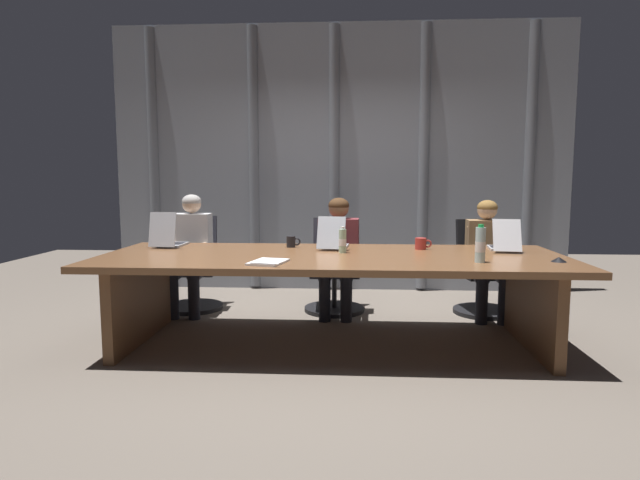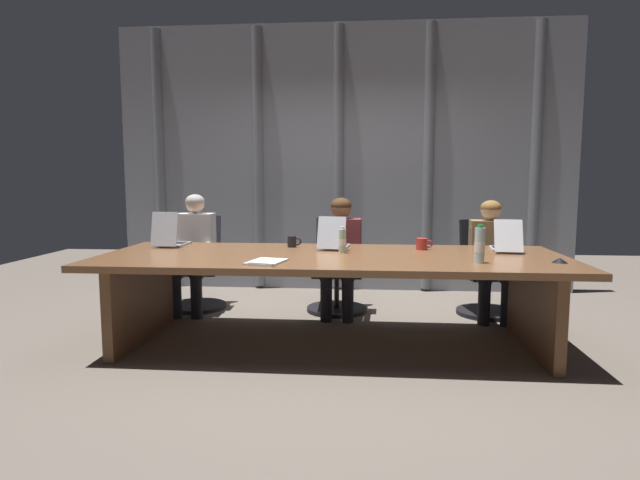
{
  "view_description": "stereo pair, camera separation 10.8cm",
  "coord_description": "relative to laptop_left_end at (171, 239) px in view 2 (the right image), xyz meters",
  "views": [
    {
      "loc": [
        0.16,
        -4.12,
        1.33
      ],
      "look_at": [
        -0.1,
        0.13,
        0.83
      ],
      "focal_mm": 29.72,
      "sensor_mm": 36.0,
      "label": 1
    },
    {
      "loc": [
        0.27,
        -4.11,
        1.33
      ],
      "look_at": [
        -0.1,
        0.13,
        0.83
      ],
      "focal_mm": 29.72,
      "sensor_mm": 36.0,
      "label": 2
    }
  ],
  "objects": [
    {
      "name": "laptop_left_mid",
      "position": [
        1.45,
        -0.03,
        -0.0
      ],
      "size": [
        0.27,
        0.42,
        0.28
      ],
      "rotation": [
        0.0,
        0.0,
        1.47
      ],
      "color": "#A8ADB7",
      "rests_on": "conference_table"
    },
    {
      "name": "person_center",
      "position": [
        2.91,
        0.57,
        -0.16
      ],
      "size": [
        0.39,
        0.56,
        1.12
      ],
      "rotation": [
        0.0,
        0.0,
        -1.61
      ],
      "color": "olive",
      "rests_on": "ground_plane"
    },
    {
      "name": "person_left_mid",
      "position": [
        1.48,
        0.58,
        -0.14
      ],
      "size": [
        0.42,
        0.56,
        1.14
      ],
      "rotation": [
        0.0,
        0.0,
        -1.62
      ],
      "color": "brown",
      "rests_on": "ground_plane"
    },
    {
      "name": "office_chair_left_end",
      "position": [
        -0.01,
        0.73,
        -0.44
      ],
      "size": [
        0.6,
        0.6,
        0.94
      ],
      "rotation": [
        0.0,
        0.0,
        -1.48
      ],
      "color": "#2D2D38",
      "rests_on": "ground_plane"
    },
    {
      "name": "water_bottle_secondary",
      "position": [
        2.53,
        -0.73,
        0.07
      ],
      "size": [
        0.07,
        0.07,
        0.27
      ],
      "color": "silver",
      "rests_on": "conference_table"
    },
    {
      "name": "water_bottle_primary",
      "position": [
        1.54,
        -0.3,
        0.04
      ],
      "size": [
        0.06,
        0.06,
        0.21
      ],
      "color": "#ADD1B2",
      "rests_on": "conference_table"
    },
    {
      "name": "conference_table",
      "position": [
        1.46,
        -0.41,
        -0.21
      ],
      "size": [
        3.63,
        1.4,
        0.73
      ],
      "color": "brown",
      "rests_on": "ground_plane"
    },
    {
      "name": "office_chair_center",
      "position": [
        2.91,
        0.73,
        -0.45
      ],
      "size": [
        0.6,
        0.61,
        0.92
      ],
      "rotation": [
        0.0,
        0.0,
        -1.41
      ],
      "color": "black",
      "rests_on": "ground_plane"
    },
    {
      "name": "laptop_left_end",
      "position": [
        0.0,
        0.0,
        0.0
      ],
      "size": [
        0.24,
        0.4,
        0.31
      ],
      "rotation": [
        0.0,
        0.0,
        1.54
      ],
      "color": "#A8ADB7",
      "rests_on": "conference_table"
    },
    {
      "name": "coffee_mug_far",
      "position": [
        2.2,
        -0.05,
        -0.01
      ],
      "size": [
        0.14,
        0.09,
        0.1
      ],
      "color": "#B2332D",
      "rests_on": "conference_table"
    },
    {
      "name": "conference_mic_left_side",
      "position": [
        3.1,
        -0.66,
        -0.04
      ],
      "size": [
        0.11,
        0.11,
        0.03
      ],
      "primitive_type": "cone",
      "color": "black",
      "rests_on": "conference_table"
    },
    {
      "name": "coffee_mug_near",
      "position": [
        1.09,
        0.02,
        -0.01
      ],
      "size": [
        0.12,
        0.08,
        0.1
      ],
      "color": "black",
      "rests_on": "conference_table"
    },
    {
      "name": "laptop_center",
      "position": [
        2.88,
        -0.06,
        -0.01
      ],
      "size": [
        0.27,
        0.46,
        0.27
      ],
      "rotation": [
        0.0,
        0.0,
        1.45
      ],
      "color": "#BCBCC1",
      "rests_on": "conference_table"
    },
    {
      "name": "ground_plane",
      "position": [
        1.46,
        -0.41,
        -0.79
      ],
      "size": [
        10.69,
        10.69,
        0.0
      ],
      "primitive_type": "plane",
      "color": "#6B6056"
    },
    {
      "name": "office_chair_left_mid",
      "position": [
        1.44,
        0.73,
        -0.45
      ],
      "size": [
        0.6,
        0.6,
        0.92
      ],
      "rotation": [
        0.0,
        0.0,
        -1.53
      ],
      "color": "#2D2D38",
      "rests_on": "ground_plane"
    },
    {
      "name": "person_left_end",
      "position": [
        0.02,
        0.57,
        -0.13
      ],
      "size": [
        0.38,
        0.55,
        1.17
      ],
      "rotation": [
        0.0,
        0.0,
        -1.54
      ],
      "color": "silver",
      "rests_on": "ground_plane"
    },
    {
      "name": "curtain_backdrop",
      "position": [
        1.45,
        1.79,
        0.76
      ],
      "size": [
        5.35,
        0.17,
        3.11
      ],
      "color": "gray",
      "rests_on": "ground_plane"
    },
    {
      "name": "spiral_notepad",
      "position": [
        1.02,
        -0.86,
        -0.05
      ],
      "size": [
        0.29,
        0.35,
        0.03
      ],
      "rotation": [
        0.0,
        0.0,
        -0.24
      ],
      "color": "silver",
      "rests_on": "conference_table"
    }
  ]
}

